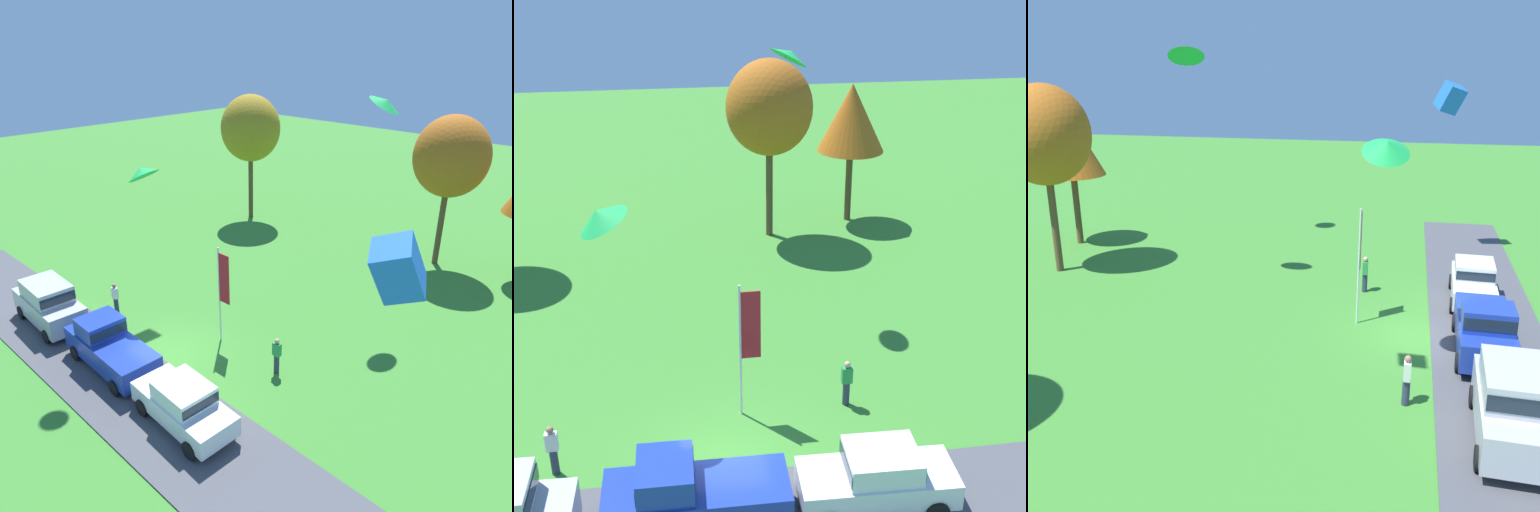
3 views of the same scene
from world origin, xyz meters
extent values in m
plane|color=#3D842D|center=(0.00, 0.00, 0.00)|extent=(120.00, 120.00, 0.00)
cube|color=#4C4C51|center=(0.00, -2.52, 0.03)|extent=(36.00, 4.40, 0.06)
cube|color=#B7B7BC|center=(-6.36, -2.33, 0.95)|extent=(4.67, 2.08, 1.10)
cube|color=#B7B7BC|center=(-6.36, -2.33, 1.92)|extent=(2.67, 1.86, 0.84)
cube|color=#19232D|center=(-6.36, -2.33, 1.92)|extent=(2.72, 1.83, 0.46)
cylinder|color=black|center=(-7.96, -3.17, 0.40)|extent=(0.69, 0.27, 0.68)
cylinder|color=black|center=(-7.88, -1.36, 0.40)|extent=(0.69, 0.27, 0.68)
cylinder|color=black|center=(-4.83, -3.29, 0.40)|extent=(0.69, 0.27, 0.68)
cylinder|color=black|center=(-4.76, -1.49, 0.40)|extent=(0.69, 0.27, 0.68)
cube|color=#1E389E|center=(-0.90, -2.14, 0.90)|extent=(5.05, 2.03, 1.00)
cube|color=#1E389E|center=(-1.70, -2.12, 1.80)|extent=(1.55, 1.80, 0.80)
cube|color=#19232D|center=(-1.70, -2.12, 1.80)|extent=(1.57, 1.76, 0.44)
cylinder|color=black|center=(-2.62, -3.00, 0.40)|extent=(0.69, 0.26, 0.68)
cylinder|color=black|center=(-2.57, -1.19, 0.40)|extent=(0.69, 0.26, 0.68)
cylinder|color=black|center=(0.78, -3.09, 0.40)|extent=(0.69, 0.26, 0.68)
cylinder|color=black|center=(0.83, -1.28, 0.40)|extent=(0.69, 0.26, 0.68)
cube|color=white|center=(4.10, -2.20, 0.80)|extent=(4.47, 1.98, 0.80)
cube|color=white|center=(4.20, -2.20, 1.55)|extent=(2.06, 1.72, 0.70)
cube|color=#19232D|center=(4.20, -2.20, 1.55)|extent=(2.10, 1.69, 0.38)
cylinder|color=black|center=(2.57, -2.99, 0.40)|extent=(0.69, 0.27, 0.68)
cylinder|color=black|center=(2.64, -1.28, 0.40)|extent=(0.69, 0.27, 0.68)
cylinder|color=black|center=(5.56, -3.11, 0.40)|extent=(0.69, 0.27, 0.68)
cylinder|color=black|center=(5.63, -1.40, 0.40)|extent=(0.69, 0.27, 0.68)
cylinder|color=#2D334C|center=(-4.99, 0.57, 0.44)|extent=(0.24, 0.24, 0.88)
cube|color=white|center=(-4.99, 0.57, 1.18)|extent=(0.36, 0.22, 0.60)
sphere|color=#9E7051|center=(-4.99, 0.57, 1.60)|extent=(0.22, 0.22, 0.22)
cylinder|color=#2D334C|center=(4.48, 2.59, 0.44)|extent=(0.24, 0.24, 0.88)
cube|color=#2D8E47|center=(4.48, 2.59, 1.18)|extent=(0.36, 0.22, 0.60)
sphere|color=tan|center=(4.48, 2.59, 1.60)|extent=(0.22, 0.22, 0.22)
cylinder|color=brown|center=(-10.53, 16.38, 2.50)|extent=(0.36, 0.36, 5.00)
ellipsoid|color=olive|center=(-10.53, 16.38, 7.02)|extent=(4.50, 4.50, 4.95)
cylinder|color=brown|center=(4.28, 18.17, 2.45)|extent=(0.36, 0.36, 4.90)
ellipsoid|color=#B25B19|center=(4.28, 18.17, 6.89)|extent=(4.41, 4.41, 4.86)
cylinder|color=silver|center=(0.87, 2.62, 2.42)|extent=(0.08, 0.08, 4.84)
cube|color=red|center=(1.22, 2.62, 3.39)|extent=(0.64, 0.04, 2.42)
cone|color=green|center=(-3.03, 1.63, 7.75)|extent=(1.80, 1.79, 1.07)
cone|color=green|center=(3.90, 10.62, 10.59)|extent=(1.94, 1.98, 1.04)
cube|color=blue|center=(11.27, -0.96, 8.46)|extent=(1.53, 1.71, 1.83)
camera|label=1|loc=(16.16, -10.89, 13.47)|focal=35.00mm
camera|label=2|loc=(-1.28, -17.09, 14.73)|focal=50.00mm
camera|label=3|loc=(-21.83, 0.93, 10.25)|focal=42.00mm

